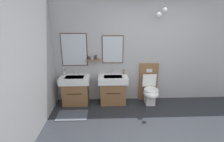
{
  "coord_description": "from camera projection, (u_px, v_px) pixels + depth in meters",
  "views": [
    {
      "loc": [
        -1.07,
        -2.24,
        2.12
      ],
      "look_at": [
        -0.93,
        1.46,
        0.92
      ],
      "focal_mm": 26.79,
      "sensor_mm": 36.0,
      "label": 1
    }
  ],
  "objects": [
    {
      "name": "wall_left",
      "position": [
        9.0,
        74.0,
        2.32
      ],
      "size": [
        0.12,
        3.94,
        2.74
      ],
      "primitive_type": "cube",
      "color": "#A8A8AA",
      "rests_on": "ground"
    },
    {
      "name": "vanity_sink_left",
      "position": [
        76.0,
        89.0,
        4.22
      ],
      "size": [
        0.73,
        0.46,
        0.72
      ],
      "color": "brown",
      "rests_on": "ground"
    },
    {
      "name": "wall_back",
      "position": [
        147.0,
        48.0,
        4.22
      ],
      "size": [
        4.95,
        0.5,
        2.74
      ],
      "color": "#A8A8AA",
      "rests_on": "ground"
    },
    {
      "name": "soap_dispenser",
      "position": [
        124.0,
        71.0,
        4.29
      ],
      "size": [
        0.06,
        0.06,
        0.17
      ],
      "color": "gray",
      "rests_on": "vanity_sink_right"
    },
    {
      "name": "tap_on_right_sink",
      "position": [
        113.0,
        71.0,
        4.28
      ],
      "size": [
        0.03,
        0.13,
        0.11
      ],
      "color": "silver",
      "rests_on": "vanity_sink_right"
    },
    {
      "name": "bath_mat",
      "position": [
        72.0,
        115.0,
        3.78
      ],
      "size": [
        0.68,
        0.44,
        0.01
      ],
      "primitive_type": "cube",
      "color": "#474C56",
      "rests_on": "ground"
    },
    {
      "name": "toothbrush_cup",
      "position": [
        64.0,
        73.0,
        4.23
      ],
      "size": [
        0.07,
        0.07,
        0.21
      ],
      "color": "silver",
      "rests_on": "vanity_sink_left"
    },
    {
      "name": "toilet",
      "position": [
        149.0,
        89.0,
        4.28
      ],
      "size": [
        0.48,
        0.62,
        1.0
      ],
      "color": "brown",
      "rests_on": "ground"
    },
    {
      "name": "tap_on_left_sink",
      "position": [
        76.0,
        72.0,
        4.25
      ],
      "size": [
        0.03,
        0.13,
        0.11
      ],
      "color": "silver",
      "rests_on": "vanity_sink_left"
    },
    {
      "name": "vanity_sink_right",
      "position": [
        113.0,
        89.0,
        4.25
      ],
      "size": [
        0.73,
        0.46,
        0.72
      ],
      "color": "brown",
      "rests_on": "ground"
    }
  ]
}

